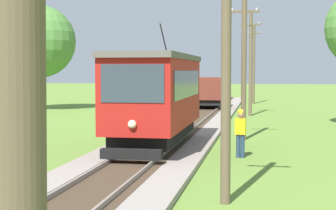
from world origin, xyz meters
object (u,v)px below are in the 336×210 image
object	(u,v)px
red_tram	(156,96)
utility_pole_far	(251,63)
tree_left_near	(39,41)
utility_pole_mid	(244,65)
track_worker	(15,144)
utility_pole_distant	(254,63)
freight_car	(210,91)
utility_pole_near_tram	(226,44)
second_worker	(241,131)

from	to	relation	value
red_tram	utility_pole_far	bearing A→B (deg)	79.43
tree_left_near	utility_pole_far	bearing A→B (deg)	-9.66
utility_pole_mid	track_worker	world-z (taller)	utility_pole_mid
utility_pole_distant	track_worker	size ratio (longest dim) A/B	4.28
freight_car	track_worker	distance (m)	28.57
utility_pole_near_tram	second_worker	size ratio (longest dim) A/B	4.15
utility_pole_distant	second_worker	xyz separation A→B (m)	(0.08, -32.65, -2.93)
red_tram	utility_pole_mid	size ratio (longest dim) A/B	1.28
utility_pole_far	second_worker	bearing A→B (deg)	-89.77
utility_pole_mid	utility_pole_distant	xyz separation A→B (m)	(0.00, 27.48, 0.49)
utility_pole_distant	track_worker	distance (m)	37.95
utility_pole_mid	tree_left_near	distance (m)	23.82
track_worker	tree_left_near	world-z (taller)	tree_left_near
track_worker	second_worker	size ratio (longest dim) A/B	1.00
utility_pole_mid	utility_pole_far	distance (m)	13.66
utility_pole_distant	second_worker	bearing A→B (deg)	-89.87
track_worker	second_worker	distance (m)	8.02
red_tram	track_worker	distance (m)	6.75
tree_left_near	utility_pole_distant	bearing A→B (deg)	32.73
red_tram	track_worker	bearing A→B (deg)	-118.67
utility_pole_near_tram	tree_left_near	distance (m)	33.41
freight_car	utility_pole_distant	world-z (taller)	utility_pole_distant
track_worker	utility_pole_far	bearing A→B (deg)	-47.81
utility_pole_mid	second_worker	size ratio (longest dim) A/B	3.73
red_tram	utility_pole_mid	bearing A→B (deg)	50.38
utility_pole_distant	track_worker	world-z (taller)	utility_pole_distant
red_tram	tree_left_near	bearing A→B (deg)	123.75
freight_car	utility_pole_near_tram	xyz separation A→B (m)	(3.29, -30.75, 2.24)
track_worker	tree_left_near	size ratio (longest dim) A/B	0.21
red_tram	utility_pole_distant	distance (m)	31.67
freight_car	second_worker	xyz separation A→B (m)	(3.37, -23.77, -0.57)
utility_pole_distant	tree_left_near	distance (m)	20.27
utility_pole_mid	track_worker	distance (m)	12.00
freight_car	second_worker	distance (m)	24.01
utility_pole_mid	red_tram	bearing A→B (deg)	-129.62
utility_pole_mid	freight_car	bearing A→B (deg)	100.04
freight_car	utility_pole_far	distance (m)	6.32
utility_pole_distant	utility_pole_mid	bearing A→B (deg)	-90.00
track_worker	tree_left_near	bearing A→B (deg)	-10.60
second_worker	utility_pole_mid	bearing A→B (deg)	-172.44
utility_pole_far	utility_pole_distant	world-z (taller)	utility_pole_distant
second_worker	tree_left_near	bearing A→B (deg)	-135.12
utility_pole_mid	track_worker	xyz separation A→B (m)	(-6.48, -9.80, -2.44)
track_worker	utility_pole_distant	bearing A→B (deg)	-42.23
utility_pole_distant	freight_car	bearing A→B (deg)	-110.33
tree_left_near	red_tram	bearing A→B (deg)	-56.25
utility_pole_far	second_worker	xyz separation A→B (m)	(0.08, -18.83, -2.76)
utility_pole_far	second_worker	world-z (taller)	utility_pole_far
utility_pole_near_tram	utility_pole_distant	world-z (taller)	utility_pole_distant
utility_pole_far	track_worker	size ratio (longest dim) A/B	4.09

